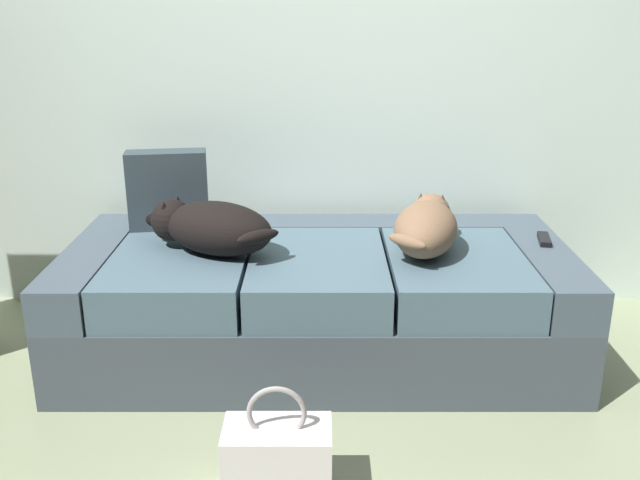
# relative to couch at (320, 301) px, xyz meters

# --- Properties ---
(back_wall) EXTENTS (6.40, 0.10, 2.80)m
(back_wall) POSITION_rel_couch_xyz_m (0.00, 0.61, 1.17)
(back_wall) COLOR silver
(back_wall) RESTS_ON ground
(couch) EXTENTS (2.04, 0.94, 0.47)m
(couch) POSITION_rel_couch_xyz_m (0.00, 0.00, 0.00)
(couch) COLOR #3E464E
(couch) RESTS_ON ground
(dog_dark) EXTENTS (0.59, 0.42, 0.21)m
(dog_dark) POSITION_rel_couch_xyz_m (-0.42, -0.05, 0.34)
(dog_dark) COLOR black
(dog_dark) RESTS_ON couch
(dog_tan) EXTENTS (0.34, 0.58, 0.20)m
(dog_tan) POSITION_rel_couch_xyz_m (0.43, -0.03, 0.34)
(dog_tan) COLOR brown
(dog_tan) RESTS_ON couch
(tv_remote) EXTENTS (0.07, 0.16, 0.02)m
(tv_remote) POSITION_rel_couch_xyz_m (0.94, 0.07, 0.25)
(tv_remote) COLOR black
(tv_remote) RESTS_ON couch
(throw_pillow) EXTENTS (0.35, 0.17, 0.34)m
(throw_pillow) POSITION_rel_couch_xyz_m (-0.65, 0.27, 0.41)
(throw_pillow) COLOR #303C42
(throw_pillow) RESTS_ON couch
(handbag) EXTENTS (0.32, 0.18, 0.38)m
(handbag) POSITION_rel_couch_xyz_m (-0.12, -0.93, -0.11)
(handbag) COLOR silver
(handbag) RESTS_ON ground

